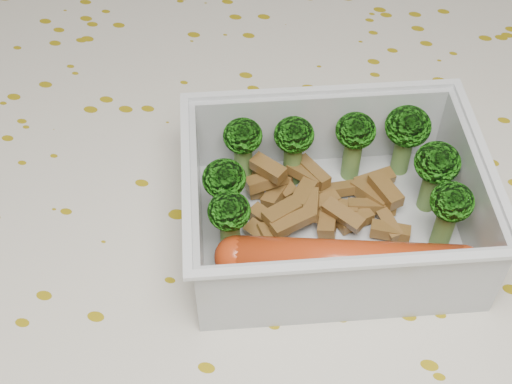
# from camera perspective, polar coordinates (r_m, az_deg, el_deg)

# --- Properties ---
(dining_table) EXTENTS (1.40, 0.90, 0.75)m
(dining_table) POSITION_cam_1_polar(r_m,az_deg,el_deg) (0.49, 0.88, -9.47)
(dining_table) COLOR brown
(dining_table) RESTS_ON ground
(tablecloth) EXTENTS (1.46, 0.96, 0.19)m
(tablecloth) POSITION_cam_1_polar(r_m,az_deg,el_deg) (0.45, 0.96, -6.13)
(tablecloth) COLOR beige
(tablecloth) RESTS_ON dining_table
(lunch_container) EXTENTS (0.20, 0.18, 0.06)m
(lunch_container) POSITION_cam_1_polar(r_m,az_deg,el_deg) (0.40, 6.13, -1.56)
(lunch_container) COLOR silver
(lunch_container) RESTS_ON tablecloth
(broccoli_florets) EXTENTS (0.15, 0.12, 0.05)m
(broccoli_florets) POSITION_cam_1_polar(r_m,az_deg,el_deg) (0.41, 6.50, 2.26)
(broccoli_florets) COLOR #608C3F
(broccoli_florets) RESTS_ON lunch_container
(meat_pile) EXTENTS (0.10, 0.08, 0.03)m
(meat_pile) POSITION_cam_1_polar(r_m,az_deg,el_deg) (0.42, 5.02, -0.80)
(meat_pile) COLOR brown
(meat_pile) RESTS_ON lunch_container
(sausage) EXTENTS (0.14, 0.05, 0.02)m
(sausage) POSITION_cam_1_polar(r_m,az_deg,el_deg) (0.38, 7.43, -5.57)
(sausage) COLOR #AE3412
(sausage) RESTS_ON lunch_container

